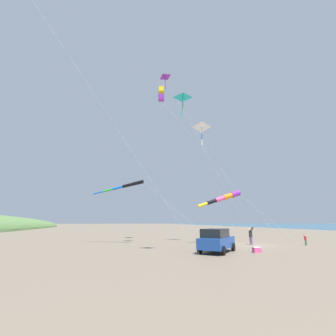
# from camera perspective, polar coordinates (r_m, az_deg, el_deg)

# --- Properties ---
(ground_plane) EXTENTS (600.00, 600.00, 0.00)m
(ground_plane) POSITION_cam_1_polar(r_m,az_deg,el_deg) (27.01, 20.80, -17.75)
(ground_plane) COLOR #756654
(parked_car) EXTENTS (4.19, 4.48, 1.85)m
(parked_car) POSITION_cam_1_polar(r_m,az_deg,el_deg) (19.57, 12.18, -17.43)
(parked_car) COLOR #1E479E
(parked_car) RESTS_ON ground_plane
(cooler_box) EXTENTS (0.62, 0.42, 0.42)m
(cooler_box) POSITION_cam_1_polar(r_m,az_deg,el_deg) (20.51, 21.57, -18.71)
(cooler_box) COLOR #EF4C93
(cooler_box) RESTS_ON ground_plane
(person_adult_flyer) EXTENTS (0.62, 0.66, 1.84)m
(person_adult_flyer) POSITION_cam_1_polar(r_m,az_deg,el_deg) (26.85, 20.26, -15.68)
(person_adult_flyer) COLOR #8E6B9E
(person_adult_flyer) RESTS_ON ground_plane
(person_child_green_jacket) EXTENTS (0.31, 0.38, 1.14)m
(person_child_green_jacket) POSITION_cam_1_polar(r_m,az_deg,el_deg) (28.90, 31.51, -15.11)
(person_child_green_jacket) COLOR #3D7F51
(person_child_green_jacket) RESTS_ON ground_plane
(kite_delta_small_distant) EXTENTS (8.00, 5.95, 13.32)m
(kite_delta_small_distant) POSITION_cam_1_polar(r_m,az_deg,el_deg) (20.81, 3.77, 17.29)
(kite_delta_small_distant) COLOR #1EB7C6
(kite_delta_small_distant) RESTS_ON ground_plane
(kite_box_black_fish_shape) EXTENTS (12.36, 8.06, 21.63)m
(kite_box_black_fish_shape) POSITION_cam_1_polar(r_m,az_deg,el_deg) (34.52, -1.71, 18.28)
(kite_box_black_fish_shape) COLOR yellow
(kite_box_black_fish_shape) RESTS_ON ground_plane
(kite_windsock_rainbow_low_near) EXTENTS (12.47, 9.32, 7.18)m
(kite_windsock_rainbow_low_near) POSITION_cam_1_polar(r_m,az_deg,el_deg) (27.16, -10.85, -4.53)
(kite_windsock_rainbow_low_near) COLOR black
(kite_windsock_rainbow_low_near) RESTS_ON ground_plane
(kite_delta_checkered_midright) EXTENTS (7.15, 2.04, 15.11)m
(kite_delta_checkered_midright) POSITION_cam_1_polar(r_m,az_deg,el_deg) (30.56, 8.47, 10.07)
(kite_delta_checkered_midright) COLOR white
(kite_delta_checkered_midright) RESTS_ON ground_plane
(kite_delta_purple_drifting) EXTENTS (9.17, 3.66, 19.72)m
(kite_delta_purple_drifting) POSITION_cam_1_polar(r_m,az_deg,el_deg) (29.33, -0.60, 21.95)
(kite_delta_purple_drifting) COLOR purple
(kite_delta_purple_drifting) RESTS_ON ground_plane
(kite_windsock_orange_high_right) EXTENTS (9.79, 6.21, 6.44)m
(kite_windsock_orange_high_right) POSITION_cam_1_polar(r_m,az_deg,el_deg) (29.24, 14.33, -7.21)
(kite_windsock_orange_high_right) COLOR purple
(kite_windsock_orange_high_right) RESTS_ON ground_plane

